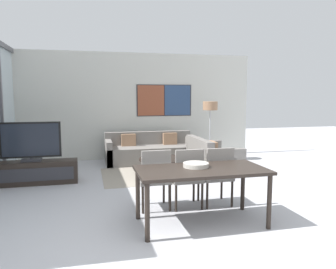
{
  "coord_description": "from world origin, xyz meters",
  "views": [
    {
      "loc": [
        -1.11,
        -3.23,
        1.68
      ],
      "look_at": [
        0.35,
        2.73,
        0.95
      ],
      "focal_mm": 35.0,
      "sensor_mm": 36.0,
      "label": 1
    }
  ],
  "objects_px": {
    "tv_console": "(32,173)",
    "coffee_table": "(162,162)",
    "television": "(31,142)",
    "sofa_main": "(150,152)",
    "dining_chair_right": "(217,173)",
    "sofa_side": "(211,160)",
    "floor_lamp": "(210,110)",
    "dining_chair_left": "(155,176)",
    "dining_table": "(201,174)",
    "dining_chair_centre": "(187,175)",
    "fruit_bowl": "(196,165)"
  },
  "relations": [
    {
      "from": "sofa_side",
      "to": "dining_chair_left",
      "type": "relative_size",
      "value": 1.57
    },
    {
      "from": "tv_console",
      "to": "dining_table",
      "type": "relative_size",
      "value": 0.99
    },
    {
      "from": "dining_chair_right",
      "to": "floor_lamp",
      "type": "xyz_separation_m",
      "value": [
        1.16,
        3.32,
        0.81
      ]
    },
    {
      "from": "sofa_side",
      "to": "floor_lamp",
      "type": "distance_m",
      "value": 1.63
    },
    {
      "from": "television",
      "to": "sofa_main",
      "type": "relative_size",
      "value": 0.49
    },
    {
      "from": "dining_table",
      "to": "dining_chair_centre",
      "type": "height_order",
      "value": "dining_chair_centre"
    },
    {
      "from": "dining_chair_centre",
      "to": "dining_chair_left",
      "type": "bearing_deg",
      "value": 174.77
    },
    {
      "from": "dining_chair_right",
      "to": "fruit_bowl",
      "type": "xyz_separation_m",
      "value": [
        -0.52,
        -0.53,
        0.26
      ]
    },
    {
      "from": "dining_chair_right",
      "to": "fruit_bowl",
      "type": "relative_size",
      "value": 2.66
    },
    {
      "from": "tv_console",
      "to": "television",
      "type": "height_order",
      "value": "television"
    },
    {
      "from": "sofa_side",
      "to": "dining_chair_left",
      "type": "xyz_separation_m",
      "value": [
        -1.7,
        -2.11,
        0.25
      ]
    },
    {
      "from": "television",
      "to": "sofa_main",
      "type": "height_order",
      "value": "television"
    },
    {
      "from": "television",
      "to": "dining_chair_centre",
      "type": "xyz_separation_m",
      "value": [
        2.47,
        -1.98,
        -0.3
      ]
    },
    {
      "from": "floor_lamp",
      "to": "coffee_table",
      "type": "bearing_deg",
      "value": -142.48
    },
    {
      "from": "television",
      "to": "dining_table",
      "type": "bearing_deg",
      "value": -46.57
    },
    {
      "from": "sofa_main",
      "to": "sofa_side",
      "type": "bearing_deg",
      "value": -50.44
    },
    {
      "from": "dining_table",
      "to": "dining_chair_right",
      "type": "distance_m",
      "value": 0.81
    },
    {
      "from": "sofa_side",
      "to": "dining_chair_left",
      "type": "height_order",
      "value": "dining_chair_left"
    },
    {
      "from": "dining_table",
      "to": "floor_lamp",
      "type": "relative_size",
      "value": 1.1
    },
    {
      "from": "coffee_table",
      "to": "fruit_bowl",
      "type": "bearing_deg",
      "value": -93.05
    },
    {
      "from": "sofa_main",
      "to": "dining_chair_centre",
      "type": "xyz_separation_m",
      "value": [
        -0.1,
        -3.5,
        0.25
      ]
    },
    {
      "from": "television",
      "to": "dining_chair_right",
      "type": "height_order",
      "value": "television"
    },
    {
      "from": "sofa_side",
      "to": "dining_table",
      "type": "xyz_separation_m",
      "value": [
        -1.22,
        -2.78,
        0.4
      ]
    },
    {
      "from": "television",
      "to": "fruit_bowl",
      "type": "distance_m",
      "value": 3.49
    },
    {
      "from": "coffee_table",
      "to": "floor_lamp",
      "type": "distance_m",
      "value": 2.2
    },
    {
      "from": "dining_chair_centre",
      "to": "floor_lamp",
      "type": "height_order",
      "value": "floor_lamp"
    },
    {
      "from": "tv_console",
      "to": "dining_chair_left",
      "type": "relative_size",
      "value": 1.83
    },
    {
      "from": "television",
      "to": "sofa_side",
      "type": "xyz_separation_m",
      "value": [
        3.69,
        0.18,
        -0.55
      ]
    },
    {
      "from": "coffee_table",
      "to": "floor_lamp",
      "type": "height_order",
      "value": "floor_lamp"
    },
    {
      "from": "sofa_main",
      "to": "floor_lamp",
      "type": "distance_m",
      "value": 1.87
    },
    {
      "from": "sofa_main",
      "to": "dining_chair_right",
      "type": "bearing_deg",
      "value": -83.84
    },
    {
      "from": "fruit_bowl",
      "to": "sofa_main",
      "type": "bearing_deg",
      "value": 87.97
    },
    {
      "from": "sofa_main",
      "to": "coffee_table",
      "type": "distance_m",
      "value": 1.35
    },
    {
      "from": "dining_chair_left",
      "to": "dining_table",
      "type": "bearing_deg",
      "value": -54.35
    },
    {
      "from": "sofa_side",
      "to": "dining_table",
      "type": "bearing_deg",
      "value": 156.41
    },
    {
      "from": "sofa_side",
      "to": "dining_chair_left",
      "type": "bearing_deg",
      "value": 141.24
    },
    {
      "from": "dining_chair_left",
      "to": "floor_lamp",
      "type": "xyz_separation_m",
      "value": [
        2.12,
        3.29,
        0.81
      ]
    },
    {
      "from": "tv_console",
      "to": "sofa_main",
      "type": "xyz_separation_m",
      "value": [
        2.57,
        1.52,
        0.04
      ]
    },
    {
      "from": "television",
      "to": "floor_lamp",
      "type": "relative_size",
      "value": 0.71
    },
    {
      "from": "dining_chair_centre",
      "to": "dining_chair_right",
      "type": "bearing_deg",
      "value": 0.69
    },
    {
      "from": "sofa_main",
      "to": "dining_table",
      "type": "xyz_separation_m",
      "value": [
        -0.1,
        -4.13,
        0.4
      ]
    },
    {
      "from": "television",
      "to": "floor_lamp",
      "type": "height_order",
      "value": "floor_lamp"
    },
    {
      "from": "dining_table",
      "to": "dining_chair_left",
      "type": "bearing_deg",
      "value": 125.65
    },
    {
      "from": "dining_chair_left",
      "to": "dining_chair_centre",
      "type": "xyz_separation_m",
      "value": [
        0.48,
        -0.04,
        0.0
      ]
    },
    {
      "from": "tv_console",
      "to": "coffee_table",
      "type": "distance_m",
      "value": 2.58
    },
    {
      "from": "dining_chair_left",
      "to": "tv_console",
      "type": "bearing_deg",
      "value": 135.75
    },
    {
      "from": "floor_lamp",
      "to": "sofa_side",
      "type": "bearing_deg",
      "value": -109.84
    },
    {
      "from": "tv_console",
      "to": "coffee_table",
      "type": "relative_size",
      "value": 1.7
    },
    {
      "from": "tv_console",
      "to": "coffee_table",
      "type": "height_order",
      "value": "tv_console"
    },
    {
      "from": "sofa_side",
      "to": "television",
      "type": "bearing_deg",
      "value": 92.73
    }
  ]
}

